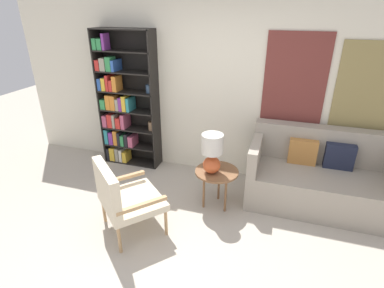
% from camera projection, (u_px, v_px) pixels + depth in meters
% --- Properties ---
extents(ground_plane, '(14.00, 14.00, 0.00)m').
position_uv_depth(ground_plane, '(161.00, 257.00, 3.16)').
color(ground_plane, '#B2A899').
extents(wall_back, '(6.40, 0.08, 2.70)m').
position_uv_depth(wall_back, '(216.00, 86.00, 4.33)').
color(wall_back, silver).
rests_on(wall_back, ground_plane).
extents(bookshelf, '(0.93, 0.30, 2.13)m').
position_uv_depth(bookshelf, '(122.00, 106.00, 4.74)').
color(bookshelf, black).
rests_on(bookshelf, ground_plane).
extents(armchair, '(0.92, 0.91, 0.89)m').
position_uv_depth(armchair, '(121.00, 195.00, 3.32)').
color(armchair, tan).
rests_on(armchair, ground_plane).
extents(couch, '(1.76, 0.90, 0.97)m').
position_uv_depth(couch, '(318.00, 178.00, 3.93)').
color(couch, '#9E9384').
rests_on(couch, ground_plane).
extents(side_table, '(0.55, 0.55, 0.53)m').
position_uv_depth(side_table, '(217.00, 174.00, 3.78)').
color(side_table, brown).
rests_on(side_table, ground_plane).
extents(table_lamp, '(0.26, 0.26, 0.51)m').
position_uv_depth(table_lamp, '(212.00, 152.00, 3.61)').
color(table_lamp, '#C65128').
rests_on(table_lamp, side_table).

